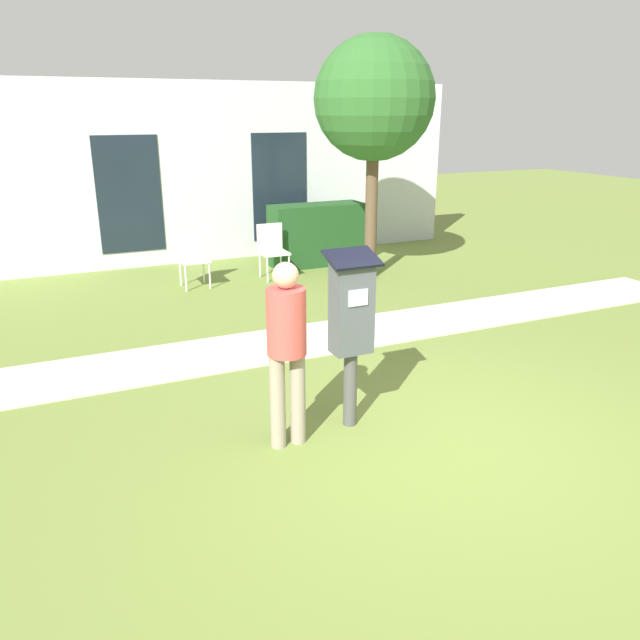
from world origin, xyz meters
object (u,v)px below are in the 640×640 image
at_px(person_standing, 287,341).
at_px(outdoor_chair_middle, 272,247).
at_px(parking_meter, 351,317).
at_px(outdoor_chair_left, 192,254).

bearing_deg(person_standing, outdoor_chair_middle, 60.75).
bearing_deg(person_standing, parking_meter, -1.51).
relative_size(parking_meter, outdoor_chair_left, 1.77).
xyz_separation_m(parking_meter, outdoor_chair_middle, (1.19, 5.21, -0.49)).
height_order(parking_meter, person_standing, parking_meter).
xyz_separation_m(outdoor_chair_left, outdoor_chair_middle, (1.35, -0.01, 0.00)).
height_order(person_standing, outdoor_chair_middle, person_standing).
xyz_separation_m(person_standing, outdoor_chair_left, (0.48, 5.32, -0.40)).
bearing_deg(outdoor_chair_middle, person_standing, -112.42).
relative_size(person_standing, outdoor_chair_left, 1.76).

